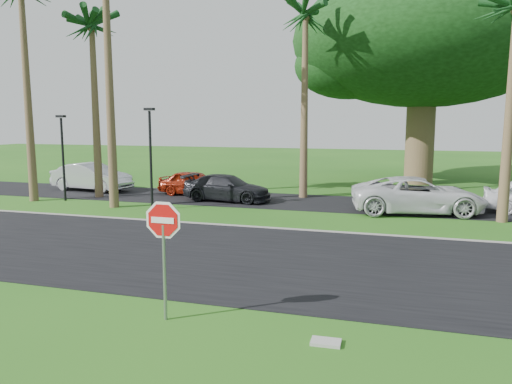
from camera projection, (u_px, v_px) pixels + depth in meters
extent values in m
plane|color=#215715|center=(200.00, 275.00, 13.31)|extent=(120.00, 120.00, 0.00)
cube|color=black|center=(226.00, 255.00, 15.21)|extent=(120.00, 8.00, 0.02)
cube|color=black|center=(297.00, 202.00, 25.16)|extent=(120.00, 5.00, 0.02)
cube|color=gray|center=(262.00, 227.00, 19.04)|extent=(120.00, 0.12, 0.06)
cylinder|color=gray|center=(165.00, 273.00, 10.18)|extent=(0.07, 0.07, 2.00)
cylinder|color=white|center=(163.00, 220.00, 10.02)|extent=(1.05, 0.02, 1.05)
cylinder|color=red|center=(163.00, 220.00, 10.02)|extent=(0.90, 0.02, 0.90)
cube|color=white|center=(163.00, 220.00, 10.02)|extent=(0.50, 0.02, 0.12)
cone|color=brown|center=(28.00, 97.00, 24.78)|extent=(0.44, 0.44, 10.50)
cone|color=brown|center=(96.00, 112.00, 26.07)|extent=(0.44, 0.44, 9.00)
cone|color=brown|center=(109.00, 84.00, 22.82)|extent=(0.44, 0.44, 11.50)
cone|color=brown|center=(304.00, 107.00, 25.91)|extent=(0.44, 0.44, 9.50)
cone|color=brown|center=(509.00, 116.00, 19.64)|extent=(0.44, 0.44, 8.50)
cylinder|color=brown|center=(420.00, 137.00, 32.05)|extent=(1.80, 1.80, 6.00)
ellipsoid|color=black|center=(424.00, 41.00, 31.19)|extent=(16.50, 16.50, 8.25)
cylinder|color=black|center=(63.00, 160.00, 25.28)|extent=(0.12, 0.12, 4.20)
cube|color=black|center=(61.00, 116.00, 24.97)|extent=(0.45, 0.25, 0.12)
cylinder|color=black|center=(151.00, 161.00, 22.75)|extent=(0.12, 0.12, 4.50)
cube|color=black|center=(149.00, 109.00, 22.42)|extent=(0.45, 0.25, 0.12)
imported|color=silver|center=(92.00, 177.00, 28.99)|extent=(4.99, 2.23, 1.59)
imported|color=maroon|center=(194.00, 183.00, 27.28)|extent=(3.95, 1.66, 1.33)
imported|color=black|center=(227.00, 188.00, 25.31)|extent=(4.66, 2.16, 1.32)
imported|color=silver|center=(418.00, 195.00, 21.96)|extent=(6.12, 3.59, 1.60)
cube|color=#9E9E96|center=(326.00, 342.00, 9.20)|extent=(0.56, 0.37, 0.06)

